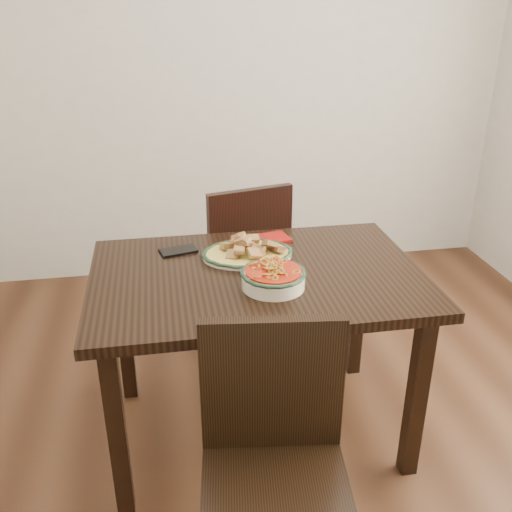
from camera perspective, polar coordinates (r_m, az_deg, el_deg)
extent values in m
plane|color=#392012|center=(2.51, 3.41, -18.07)|extent=(3.50, 3.50, 0.00)
cube|color=beige|center=(3.59, -2.68, 18.22)|extent=(3.50, 0.10, 2.60)
cube|color=black|center=(2.16, 0.09, -2.15)|extent=(1.25, 0.83, 0.04)
cube|color=black|center=(2.08, -13.72, -16.73)|extent=(0.06, 0.06, 0.71)
cube|color=black|center=(2.24, 15.77, -13.40)|extent=(0.06, 0.06, 0.71)
cube|color=black|center=(2.61, -13.06, -7.11)|extent=(0.06, 0.06, 0.71)
cube|color=black|center=(2.75, 10.06, -5.13)|extent=(0.06, 0.06, 0.71)
cube|color=black|center=(2.97, -1.99, -0.74)|extent=(0.51, 0.51, 0.04)
cube|color=black|center=(3.27, -0.27, -2.61)|extent=(0.04, 0.04, 0.41)
cube|color=black|center=(3.16, -5.95, -3.73)|extent=(0.04, 0.04, 0.41)
cube|color=black|center=(3.00, 2.32, -5.34)|extent=(0.04, 0.04, 0.41)
cube|color=black|center=(2.88, -3.81, -6.70)|extent=(0.04, 0.04, 0.41)
cube|color=black|center=(2.71, -0.57, 2.27)|extent=(0.42, 0.14, 0.44)
cube|color=black|center=(1.73, 2.04, -22.86)|extent=(0.47, 0.47, 0.04)
cube|color=black|center=(2.01, -3.81, -23.76)|extent=(0.04, 0.04, 0.41)
cube|color=black|center=(2.03, 6.72, -23.30)|extent=(0.04, 0.04, 0.41)
cube|color=black|center=(1.71, 1.61, -12.66)|extent=(0.42, 0.09, 0.44)
ellipsoid|color=beige|center=(2.28, -0.86, 0.16)|extent=(0.36, 0.27, 0.02)
ellipsoid|color=gold|center=(2.28, -0.87, 0.29)|extent=(0.34, 0.26, 0.01)
torus|color=#16311B|center=(2.27, -0.87, 0.34)|extent=(0.28, 0.28, 0.01)
cylinder|color=white|center=(2.03, 1.73, -2.35)|extent=(0.23, 0.23, 0.06)
torus|color=#17331F|center=(2.02, 1.74, -1.69)|extent=(0.24, 0.24, 0.02)
cylinder|color=#961806|center=(2.02, 1.75, -1.56)|extent=(0.20, 0.20, 0.01)
cube|color=black|center=(2.34, -7.77, 0.52)|extent=(0.16, 0.11, 0.01)
cube|color=#9C100B|center=(2.43, 1.63, 1.77)|extent=(0.16, 0.14, 0.01)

